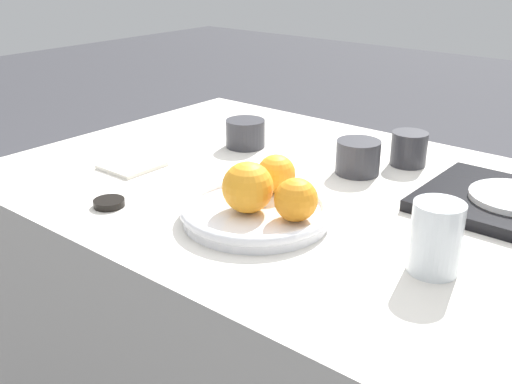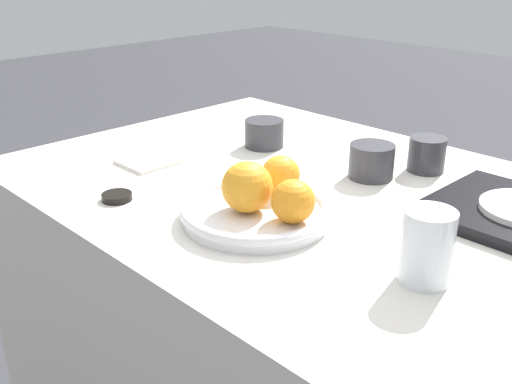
# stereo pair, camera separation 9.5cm
# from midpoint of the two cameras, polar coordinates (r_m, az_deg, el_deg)

# --- Properties ---
(table) EXTENTS (1.20, 0.81, 0.77)m
(table) POSITION_cam_midpoint_polar(r_m,az_deg,el_deg) (1.30, 7.39, -15.78)
(table) COLOR silver
(table) RESTS_ON ground_plane
(fruit_platter) EXTENTS (0.25, 0.25, 0.03)m
(fruit_platter) POSITION_cam_midpoint_polar(r_m,az_deg,el_deg) (0.97, 2.82, -1.96)
(fruit_platter) COLOR silver
(fruit_platter) RESTS_ON table
(orange_0) EXTENTS (0.08, 0.08, 0.08)m
(orange_0) POSITION_cam_midpoint_polar(r_m,az_deg,el_deg) (0.94, 2.05, 0.42)
(orange_0) COLOR orange
(orange_0) RESTS_ON fruit_platter
(orange_1) EXTENTS (0.07, 0.07, 0.07)m
(orange_1) POSITION_cam_midpoint_polar(r_m,az_deg,el_deg) (1.02, 5.05, 1.62)
(orange_1) COLOR orange
(orange_1) RESTS_ON fruit_platter
(orange_2) EXTENTS (0.07, 0.07, 0.07)m
(orange_2) POSITION_cam_midpoint_polar(r_m,az_deg,el_deg) (0.91, 6.54, -0.95)
(orange_2) COLOR orange
(orange_2) RESTS_ON fruit_platter
(water_glass) EXTENTS (0.07, 0.07, 0.10)m
(water_glass) POSITION_cam_midpoint_polar(r_m,az_deg,el_deg) (0.83, 19.18, -5.02)
(water_glass) COLOR silver
(water_glass) RESTS_ON table
(cup_0) EXTENTS (0.07, 0.07, 0.07)m
(cup_0) POSITION_cam_midpoint_polar(r_m,az_deg,el_deg) (1.23, 18.11, 3.39)
(cup_0) COLOR #333338
(cup_0) RESTS_ON table
(cup_2) EXTENTS (0.09, 0.09, 0.06)m
(cup_2) POSITION_cam_midpoint_polar(r_m,az_deg,el_deg) (1.32, 2.87, 5.57)
(cup_2) COLOR #333338
(cup_2) RESTS_ON table
(cup_3) EXTENTS (0.09, 0.09, 0.07)m
(cup_3) POSITION_cam_midpoint_polar(r_m,az_deg,el_deg) (1.17, 13.26, 2.84)
(cup_3) COLOR #333338
(cup_3) RESTS_ON table
(napkin) EXTENTS (0.10, 0.11, 0.01)m
(napkin) POSITION_cam_midpoint_polar(r_m,az_deg,el_deg) (1.24, -8.06, 2.89)
(napkin) COLOR silver
(napkin) RESTS_ON table
(soy_dish) EXTENTS (0.05, 0.05, 0.01)m
(soy_dish) POSITION_cam_midpoint_polar(r_m,az_deg,el_deg) (1.06, -10.64, -0.50)
(soy_dish) COLOR black
(soy_dish) RESTS_ON table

